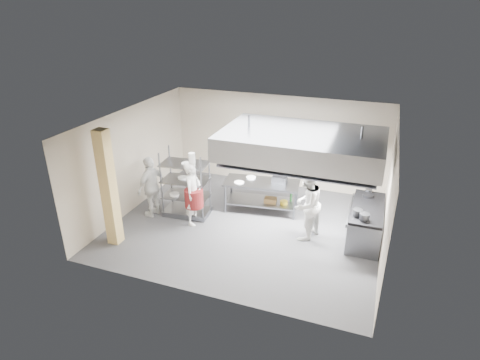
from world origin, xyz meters
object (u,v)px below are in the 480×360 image
(island, at_px, (261,196))
(chef_plating, at_px, (152,187))
(chef_line, at_px, (306,204))
(stockpot, at_px, (357,212))
(cooking_range, at_px, (366,223))
(chef_head, at_px, (193,193))
(pass_rack, at_px, (186,183))
(griddle, at_px, (280,179))

(island, distance_m, chef_plating, 3.15)
(chef_line, relative_size, stockpot, 8.10)
(island, bearing_deg, chef_plating, -162.63)
(cooking_range, relative_size, chef_head, 1.10)
(cooking_range, relative_size, chef_plating, 1.12)
(pass_rack, bearing_deg, griddle, 19.12)
(chef_head, height_order, chef_plating, chef_head)
(pass_rack, xyz_separation_m, griddle, (2.44, 1.10, 0.04))
(cooking_range, height_order, stockpot, stockpot)
(chef_head, bearing_deg, chef_plating, 87.83)
(pass_rack, bearing_deg, chef_plating, -162.01)
(chef_plating, bearing_deg, griddle, 126.59)
(island, bearing_deg, pass_rack, -161.80)
(pass_rack, xyz_separation_m, chef_head, (0.42, -0.39, -0.06))
(chef_head, xyz_separation_m, griddle, (2.02, 1.49, 0.10))
(chef_head, relative_size, chef_plating, 1.02)
(pass_rack, relative_size, stockpot, 8.16)
(cooking_range, height_order, griddle, griddle)
(cooking_range, distance_m, chef_head, 4.61)
(stockpot, bearing_deg, island, 159.19)
(cooking_range, height_order, chef_plating, chef_plating)
(cooking_range, relative_size, griddle, 4.86)
(island, bearing_deg, griddle, 9.91)
(griddle, bearing_deg, chef_line, -50.71)
(chef_head, relative_size, chef_line, 0.94)
(pass_rack, relative_size, chef_plating, 1.09)
(cooking_range, bearing_deg, stockpot, -112.42)
(chef_head, xyz_separation_m, stockpot, (4.28, 0.29, 0.08))
(island, relative_size, stockpot, 9.04)
(chef_line, bearing_deg, chef_head, -64.42)
(chef_plating, relative_size, stockpot, 7.51)
(cooking_range, xyz_separation_m, chef_head, (-4.51, -0.84, 0.49))
(island, distance_m, chef_line, 1.88)
(pass_rack, distance_m, griddle, 2.67)
(island, xyz_separation_m, chef_line, (1.50, -1.01, 0.51))
(griddle, bearing_deg, pass_rack, -157.29)
(chef_head, xyz_separation_m, chef_plating, (-1.30, 0.02, -0.01))
(chef_plating, bearing_deg, chef_line, 106.67)
(chef_plating, height_order, stockpot, chef_plating)
(pass_rack, bearing_deg, chef_head, -48.44)
(pass_rack, xyz_separation_m, chef_line, (3.45, -0.07, -0.01))
(chef_head, bearing_deg, griddle, -55.03)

